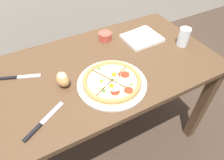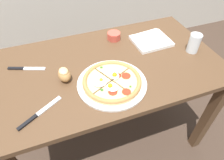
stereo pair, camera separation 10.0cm
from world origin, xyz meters
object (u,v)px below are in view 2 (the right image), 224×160
object	(u,v)px
dining_table	(109,78)
pizza	(112,82)
knife_spare	(40,113)
napkin_folded	(151,40)
bread_piece_near	(64,75)
knife_main	(26,68)
ramekin_bowl	(114,36)
water_glass	(194,44)

from	to	relation	value
dining_table	pizza	xyz separation A→B (m)	(-0.04, -0.16, 0.13)
dining_table	knife_spare	bearing A→B (deg)	-151.97
napkin_folded	knife_spare	distance (m)	0.81
pizza	bread_piece_near	bearing A→B (deg)	152.66
pizza	knife_main	size ratio (longest dim) A/B	1.78
bread_piece_near	knife_spare	size ratio (longest dim) A/B	0.43
dining_table	knife_main	bearing A→B (deg)	165.17
ramekin_bowl	knife_main	xyz separation A→B (m)	(-0.56, -0.11, -0.02)
napkin_folded	bread_piece_near	world-z (taller)	bread_piece_near
pizza	knife_spare	size ratio (longest dim) A/B	1.72
dining_table	knife_main	size ratio (longest dim) A/B	6.47
knife_spare	water_glass	bearing A→B (deg)	-21.14
napkin_folded	bread_piece_near	distance (m)	0.61
ramekin_bowl	water_glass	distance (m)	0.49
pizza	ramekin_bowl	world-z (taller)	pizza
dining_table	napkin_folded	bearing A→B (deg)	18.79
dining_table	ramekin_bowl	size ratio (longest dim) A/B	14.40
napkin_folded	ramekin_bowl	bearing A→B (deg)	151.39
napkin_folded	water_glass	distance (m)	0.26
dining_table	water_glass	bearing A→B (deg)	-6.39
ramekin_bowl	water_glass	world-z (taller)	water_glass
pizza	ramekin_bowl	xyz separation A→B (m)	(0.15, 0.38, 0.01)
pizza	knife_spare	world-z (taller)	pizza
bread_piece_near	dining_table	bearing A→B (deg)	9.48
bread_piece_near	ramekin_bowl	bearing A→B (deg)	35.99
knife_main	bread_piece_near	bearing A→B (deg)	-19.79
ramekin_bowl	knife_spare	bearing A→B (deg)	-139.60
pizza	ramekin_bowl	distance (m)	0.41
water_glass	napkin_folded	bearing A→B (deg)	138.03
pizza	knife_main	distance (m)	0.49
pizza	water_glass	distance (m)	0.57
napkin_folded	knife_spare	size ratio (longest dim) A/B	1.13
bread_piece_near	water_glass	xyz separation A→B (m)	(0.78, -0.02, 0.01)
ramekin_bowl	water_glass	xyz separation A→B (m)	(0.40, -0.29, 0.03)
bread_piece_near	knife_spare	world-z (taller)	bread_piece_near
water_glass	bread_piece_near	bearing A→B (deg)	178.88
pizza	napkin_folded	xyz separation A→B (m)	(0.37, 0.27, -0.00)
dining_table	bread_piece_near	distance (m)	0.30
bread_piece_near	water_glass	distance (m)	0.78
pizza	bread_piece_near	distance (m)	0.25
dining_table	pizza	bearing A→B (deg)	-103.76
knife_spare	water_glass	xyz separation A→B (m)	(0.92, 0.16, 0.05)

